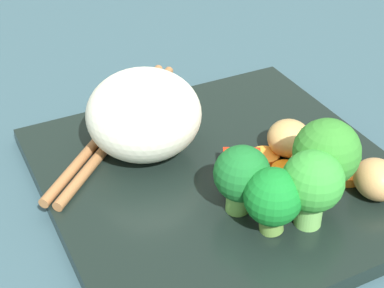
{
  "coord_description": "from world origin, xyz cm",
  "views": [
    {
      "loc": [
        17.43,
        32.22,
        29.18
      ],
      "look_at": [
        1.74,
        -1.71,
        3.3
      ],
      "focal_mm": 55.83,
      "sensor_mm": 36.0,
      "label": 1
    }
  ],
  "objects_px": {
    "carrot_slice_3": "(287,172)",
    "square_plate": "(222,178)",
    "chopstick_pair": "(117,126)",
    "rice_mound": "(144,115)",
    "broccoli_floret_0": "(327,153)"
  },
  "relations": [
    {
      "from": "carrot_slice_3",
      "to": "square_plate",
      "type": "bearing_deg",
      "value": -29.4
    },
    {
      "from": "square_plate",
      "to": "chopstick_pair",
      "type": "relative_size",
      "value": 1.54
    },
    {
      "from": "carrot_slice_3",
      "to": "chopstick_pair",
      "type": "xyz_separation_m",
      "value": [
        0.1,
        -0.11,
        0.0
      ]
    },
    {
      "from": "carrot_slice_3",
      "to": "chopstick_pair",
      "type": "bearing_deg",
      "value": -49.23
    },
    {
      "from": "square_plate",
      "to": "chopstick_pair",
      "type": "distance_m",
      "value": 0.1
    },
    {
      "from": "carrot_slice_3",
      "to": "rice_mound",
      "type": "bearing_deg",
      "value": -40.29
    },
    {
      "from": "square_plate",
      "to": "broccoli_floret_0",
      "type": "height_order",
      "value": "broccoli_floret_0"
    },
    {
      "from": "rice_mound",
      "to": "broccoli_floret_0",
      "type": "bearing_deg",
      "value": 130.87
    },
    {
      "from": "chopstick_pair",
      "to": "carrot_slice_3",
      "type": "bearing_deg",
      "value": 84.97
    },
    {
      "from": "square_plate",
      "to": "rice_mound",
      "type": "bearing_deg",
      "value": -48.51
    },
    {
      "from": "broccoli_floret_0",
      "to": "square_plate",
      "type": "bearing_deg",
      "value": -49.67
    },
    {
      "from": "square_plate",
      "to": "rice_mound",
      "type": "xyz_separation_m",
      "value": [
        0.04,
        -0.05,
        0.04
      ]
    },
    {
      "from": "rice_mound",
      "to": "chopstick_pair",
      "type": "bearing_deg",
      "value": -74.71
    },
    {
      "from": "square_plate",
      "to": "carrot_slice_3",
      "type": "distance_m",
      "value": 0.05
    },
    {
      "from": "chopstick_pair",
      "to": "square_plate",
      "type": "bearing_deg",
      "value": 75.66
    }
  ]
}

